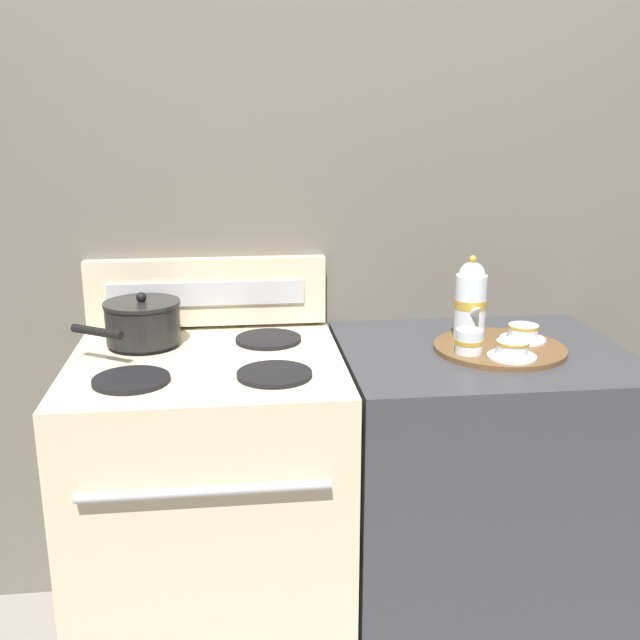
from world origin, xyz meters
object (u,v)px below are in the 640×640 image
object	(u,v)px
stove	(212,511)
teacup_left	(512,349)
saucepan	(142,322)
serving_tray	(499,348)
teapot	(471,300)
teacup_right	(523,333)
creamer_jug	(469,341)

from	to	relation	value
stove	teacup_left	size ratio (longest dim) A/B	7.11
saucepan	serving_tray	world-z (taller)	saucepan
teapot	teacup_right	size ratio (longest dim) A/B	1.86
creamer_jug	teacup_left	bearing A→B (deg)	-26.78
saucepan	teacup_left	bearing A→B (deg)	-15.02
teacup_left	saucepan	bearing A→B (deg)	164.98
teapot	creamer_jug	xyz separation A→B (m)	(-0.04, -0.13, -0.08)
teacup_right	creamer_jug	bearing A→B (deg)	-153.54
teacup_right	teacup_left	bearing A→B (deg)	-120.76
serving_tray	teacup_right	xyz separation A→B (m)	(0.08, 0.04, 0.03)
teacup_left	teacup_right	xyz separation A→B (m)	(0.08, 0.14, 0.00)
teacup_right	creamer_jug	world-z (taller)	creamer_jug
teapot	creamer_jug	bearing A→B (deg)	-107.91
saucepan	teacup_right	world-z (taller)	saucepan
creamer_jug	serving_tray	bearing A→B (deg)	25.83
teacup_right	creamer_jug	distance (m)	0.21
teacup_left	teacup_right	size ratio (longest dim) A/B	1.00
stove	teapot	xyz separation A→B (m)	(0.73, 0.07, 0.56)
saucepan	teacup_left	xyz separation A→B (m)	(0.96, -0.26, -0.03)
stove	teacup_right	bearing A→B (deg)	1.88
saucepan	teacup_right	size ratio (longest dim) A/B	2.43
saucepan	teapot	xyz separation A→B (m)	(0.90, -0.08, 0.05)
stove	creamer_jug	size ratio (longest dim) A/B	12.49
stove	saucepan	distance (m)	0.56
teacup_left	creamer_jug	world-z (taller)	creamer_jug
serving_tray	teacup_left	size ratio (longest dim) A/B	2.81
teapot	teacup_right	bearing A→B (deg)	-14.91
serving_tray	creamer_jug	distance (m)	0.12
teacup_left	serving_tray	bearing A→B (deg)	87.83
creamer_jug	teacup_right	bearing A→B (deg)	26.46
serving_tray	saucepan	bearing A→B (deg)	170.73
teapot	saucepan	bearing A→B (deg)	175.07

